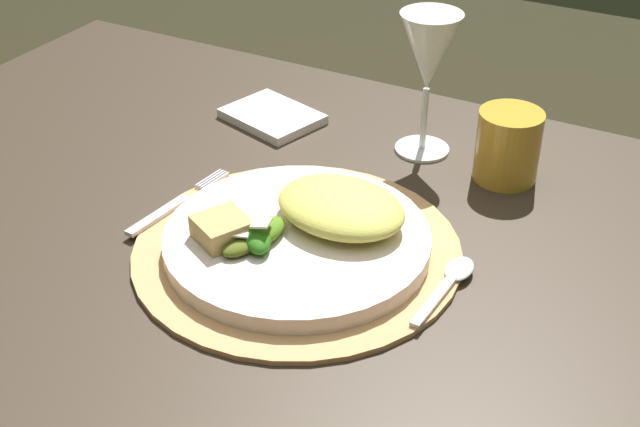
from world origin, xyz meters
TOP-DOWN VIEW (x-y plane):
  - dining_table at (0.00, 0.00)m, footprint 1.34×0.80m
  - placemat at (-0.03, -0.03)m, footprint 0.35×0.35m
  - dinner_plate at (-0.03, -0.03)m, footprint 0.28×0.28m
  - pasta_serving at (-0.00, 0.01)m, footprint 0.16×0.13m
  - salad_greens at (-0.06, -0.07)m, footprint 0.06×0.09m
  - bread_piece at (-0.09, -0.07)m, footprint 0.07×0.07m
  - fork at (-0.19, -0.03)m, footprint 0.03×0.16m
  - spoon at (0.13, -0.00)m, footprint 0.03×0.12m
  - napkin at (-0.21, 0.22)m, footprint 0.14×0.12m
  - wine_glass at (-0.00, 0.24)m, footprint 0.07×0.07m
  - amber_tumbler at (0.11, 0.22)m, footprint 0.08×0.08m

SIDE VIEW (x-z plane):
  - dining_table at x=0.00m, z-range 0.26..1.01m
  - placemat at x=-0.03m, z-range 0.75..0.76m
  - napkin at x=-0.21m, z-range 0.75..0.76m
  - spoon at x=0.13m, z-range 0.76..0.76m
  - fork at x=-0.19m, z-range 0.76..0.76m
  - dinner_plate at x=-0.03m, z-range 0.76..0.78m
  - salad_greens at x=-0.06m, z-range 0.77..0.80m
  - bread_piece at x=-0.09m, z-range 0.78..0.80m
  - pasta_serving at x=0.00m, z-range 0.78..0.81m
  - amber_tumbler at x=0.11m, z-range 0.75..0.84m
  - wine_glass at x=0.00m, z-range 0.79..0.97m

